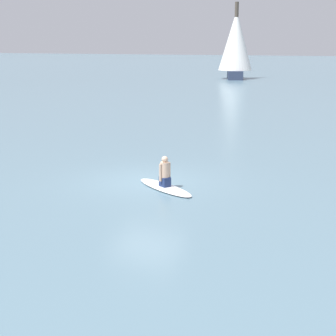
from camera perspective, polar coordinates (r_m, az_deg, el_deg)
name	(u,v)px	position (r m, az deg, el deg)	size (l,w,h in m)	color
ground_plane	(147,181)	(17.63, -2.37, -1.51)	(400.00, 400.00, 0.00)	slate
surfboard	(165,187)	(16.74, -0.35, -2.18)	(2.71, 0.72, 0.08)	white
person_paddler	(165,173)	(16.61, -0.35, -0.53)	(0.42, 0.42, 1.01)	navy
sailboat_distant	(236,43)	(71.20, 7.58, 13.65)	(6.75, 5.79, 10.06)	#2D3851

